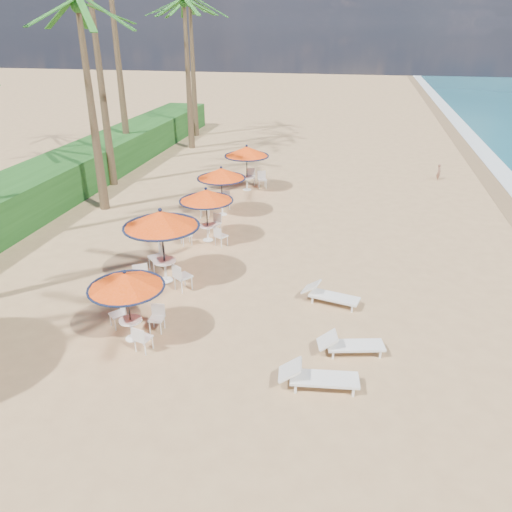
% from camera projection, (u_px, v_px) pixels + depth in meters
% --- Properties ---
extents(ground, '(160.00, 160.00, 0.00)m').
position_uv_depth(ground, '(300.00, 365.00, 12.74)').
color(ground, tan).
rests_on(ground, ground).
extents(scrub_hedge, '(3.00, 40.00, 1.80)m').
position_uv_depth(scrub_hedge, '(56.00, 180.00, 24.59)').
color(scrub_hedge, '#194716').
rests_on(scrub_hedge, ground).
extents(station_0, '(2.05, 2.05, 2.14)m').
position_uv_depth(station_0, '(128.00, 289.00, 13.17)').
color(station_0, black).
rests_on(station_0, ground).
extents(station_1, '(2.50, 2.50, 2.61)m').
position_uv_depth(station_1, '(161.00, 229.00, 16.10)').
color(station_1, black).
rests_on(station_1, ground).
extents(station_2, '(2.13, 2.16, 2.22)m').
position_uv_depth(station_2, '(206.00, 202.00, 19.35)').
color(station_2, black).
rests_on(station_2, ground).
extents(station_3, '(2.17, 2.17, 2.26)m').
position_uv_depth(station_3, '(221.00, 178.00, 22.03)').
color(station_3, black).
rests_on(station_3, ground).
extents(station_4, '(2.28, 2.33, 2.38)m').
position_uv_depth(station_4, '(248.00, 155.00, 25.39)').
color(station_4, black).
rests_on(station_4, ground).
extents(lounger_near, '(1.97, 0.81, 0.68)m').
position_uv_depth(lounger_near, '(316.00, 377.00, 11.84)').
color(lounger_near, silver).
rests_on(lounger_near, ground).
extents(lounger_mid, '(1.83, 0.93, 0.63)m').
position_uv_depth(lounger_mid, '(349.00, 344.00, 13.07)').
color(lounger_mid, silver).
rests_on(lounger_mid, ground).
extents(lounger_far, '(1.86, 0.95, 0.64)m').
position_uv_depth(lounger_far, '(329.00, 295.00, 15.45)').
color(lounger_far, silver).
rests_on(lounger_far, ground).
extents(palm_3, '(5.00, 5.00, 8.83)m').
position_uv_depth(palm_3, '(80.00, 20.00, 20.07)').
color(palm_3, brown).
rests_on(palm_3, ground).
extents(palm_6, '(5.00, 5.00, 9.35)m').
position_uv_depth(palm_6, '(185.00, 12.00, 31.24)').
color(palm_6, brown).
rests_on(palm_6, ground).
extents(palm_7, '(5.00, 5.00, 9.49)m').
position_uv_depth(palm_7, '(190.00, 11.00, 35.00)').
color(palm_7, brown).
rests_on(palm_7, ground).
extents(person, '(0.23, 0.34, 0.93)m').
position_uv_depth(person, '(439.00, 172.00, 27.57)').
color(person, '#8C5C47').
rests_on(person, ground).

